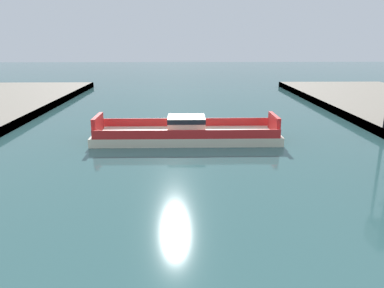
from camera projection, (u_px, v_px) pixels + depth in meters
The scene contains 1 object.
chain_ferry at pixel (186, 133), 47.33m from camera, with size 23.74×6.96×3.30m.
Camera 1 is at (-0.86, -10.94, 12.75)m, focal length 34.18 mm.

